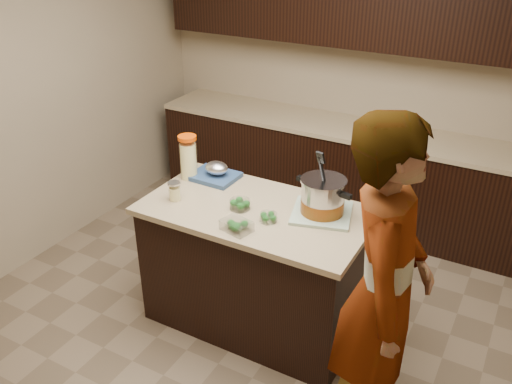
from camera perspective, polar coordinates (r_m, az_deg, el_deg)
ground_plane at (r=3.97m, az=0.00°, el=-13.15°), size 4.00×4.00×0.00m
room_shell at (r=3.14m, az=0.00°, el=11.32°), size 4.04×4.04×2.72m
back_cabinets at (r=4.90m, az=9.99°, el=7.44°), size 3.60×0.63×2.33m
island at (r=3.70m, az=0.00°, el=-7.82°), size 1.46×0.81×0.90m
dish_towel at (r=3.41m, az=6.93°, el=-2.20°), size 0.44×0.44×0.02m
stock_pot at (r=3.36m, az=7.03°, el=-0.66°), size 0.40×0.34×0.40m
lemonade_pitcher at (r=3.82m, az=-7.13°, el=3.48°), size 0.16×0.16×0.31m
mason_jar at (r=3.57m, az=-8.56°, el=0.05°), size 0.10×0.10×0.14m
broccoli_tub_left at (r=3.44m, az=-1.70°, el=-1.36°), size 0.17×0.17×0.06m
broccoli_tub_right at (r=3.31m, az=1.31°, el=-2.72°), size 0.14×0.14×0.05m
broccoli_tub_rect at (r=3.22m, az=-2.06°, el=-3.62°), size 0.20×0.16×0.06m
blue_tray at (r=3.83m, az=-4.31°, el=1.99°), size 0.33×0.27×0.12m
person at (r=2.75m, az=13.19°, el=-10.40°), size 0.58×0.76×1.87m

